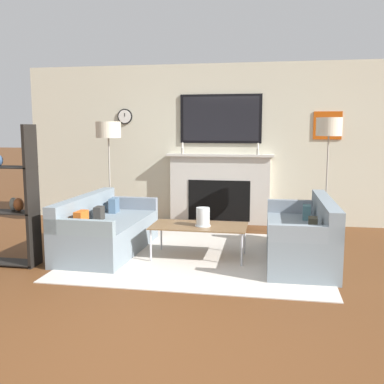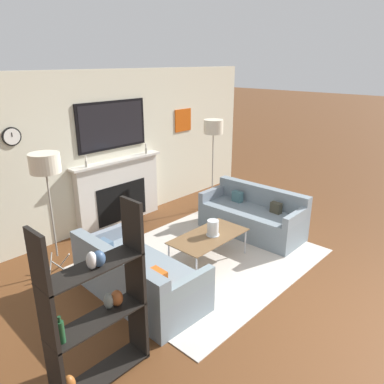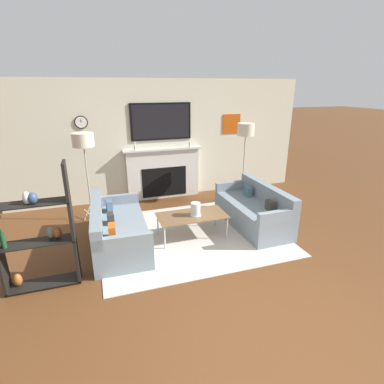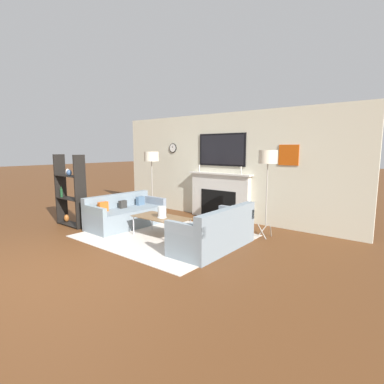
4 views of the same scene
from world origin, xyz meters
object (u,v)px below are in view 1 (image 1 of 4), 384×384
Objects in this scene: floor_lamp_left at (108,131)px; couch_left at (106,231)px; couch_right at (302,238)px; hurricane_candle at (203,218)px; coffee_table at (199,227)px; floor_lamp_right at (329,129)px.

couch_left is at bearing -72.28° from floor_lamp_left.
hurricane_candle is at bearing -174.32° from couch_right.
couch_left is 1.04× the size of floor_lamp_left.
floor_lamp_left is (-1.67, 1.34, 1.17)m from coffee_table.
floor_lamp_left is at bearing 107.72° from couch_left.
coffee_table is (-1.27, -0.09, 0.11)m from couch_right.
coffee_table is at bearing 149.87° from hurricane_candle.
hurricane_candle is 2.44m from floor_lamp_left.
couch_right reaches higher than hurricane_candle.
floor_lamp_left is at bearing 141.33° from coffee_table.
floor_lamp_right is (2.95, 1.25, 1.34)m from couch_left.
couch_right reaches higher than couch_left.
couch_left is at bearing 180.00° from couch_right.
hurricane_candle is (1.33, -0.12, 0.26)m from couch_left.
couch_right is at bearing -0.00° from couch_left.
floor_lamp_left reaches higher than coffee_table.
floor_lamp_right is at bearing 22.97° from couch_left.
couch_right is 1.48× the size of coffee_table.
floor_lamp_right is at bearing 72.18° from couch_right.
coffee_table is 0.69× the size of floor_lamp_left.
floor_lamp_right is (0.40, 1.25, 1.33)m from couch_right.
floor_lamp_right is (1.62, 1.37, 1.09)m from hurricane_candle.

